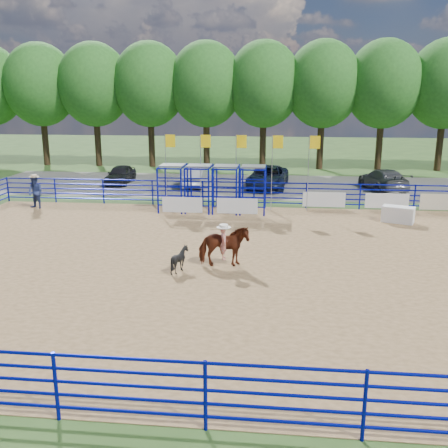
{
  "coord_description": "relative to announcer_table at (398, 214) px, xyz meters",
  "views": [
    {
      "loc": [
        1.24,
        -18.37,
        6.38
      ],
      "look_at": [
        -0.8,
        1.0,
        1.3
      ],
      "focal_mm": 40.0,
      "sensor_mm": 36.0,
      "label": 1
    }
  ],
  "objects": [
    {
      "name": "gravel_strip",
      "position": [
        -7.49,
        9.84,
        -0.43
      ],
      "size": [
        40.0,
        10.0,
        0.01
      ],
      "primitive_type": "cube",
      "color": "slate",
      "rests_on": "ground"
    },
    {
      "name": "ground",
      "position": [
        -7.49,
        -7.16,
        -0.43
      ],
      "size": [
        120.0,
        120.0,
        0.0
      ],
      "primitive_type": "plane",
      "color": "#395A24",
      "rests_on": "ground"
    },
    {
      "name": "car_c",
      "position": [
        -6.81,
        9.12,
        0.34
      ],
      "size": [
        3.05,
        5.69,
        1.52
      ],
      "primitive_type": "imported",
      "rotation": [
        0.0,
        0.0,
        -0.1
      ],
      "color": "black",
      "rests_on": "gravel_strip"
    },
    {
      "name": "announcer_table",
      "position": [
        0.0,
        0.0,
        0.0
      ],
      "size": [
        1.71,
        1.26,
        0.83
      ],
      "primitive_type": "cube",
      "rotation": [
        0.0,
        0.0,
        -0.39
      ],
      "color": "white",
      "rests_on": "arena_dirt"
    },
    {
      "name": "horse_and_rider",
      "position": [
        -8.14,
        -7.64,
        0.45
      ],
      "size": [
        1.99,
        1.11,
        2.28
      ],
      "color": "#5E2612",
      "rests_on": "arena_dirt"
    },
    {
      "name": "car_d",
      "position": [
        1.03,
        9.07,
        0.3
      ],
      "size": [
        3.02,
        5.31,
        1.45
      ],
      "primitive_type": "imported",
      "rotation": [
        0.0,
        0.0,
        3.35
      ],
      "color": "#565659",
      "rests_on": "gravel_strip"
    },
    {
      "name": "chute_assembly",
      "position": [
        -9.39,
        1.67,
        0.83
      ],
      "size": [
        19.32,
        2.41,
        4.2
      ],
      "color": "#070EA5",
      "rests_on": "ground"
    },
    {
      "name": "car_a",
      "position": [
        -17.59,
        9.71,
        0.25
      ],
      "size": [
        1.64,
        3.96,
        1.34
      ],
      "primitive_type": "imported",
      "rotation": [
        0.0,
        0.0,
        0.02
      ],
      "color": "black",
      "rests_on": "gravel_strip"
    },
    {
      "name": "spectator_cowboy",
      "position": [
        -19.89,
        1.17,
        0.55
      ],
      "size": [
        1.07,
        0.93,
        1.92
      ],
      "color": "navy",
      "rests_on": "arena_dirt"
    },
    {
      "name": "treeline",
      "position": [
        -7.49,
        18.84,
        7.1
      ],
      "size": [
        56.4,
        6.4,
        11.24
      ],
      "color": "#3F2B19",
      "rests_on": "ground"
    },
    {
      "name": "car_b",
      "position": [
        -12.0,
        9.1,
        0.26
      ],
      "size": [
        1.58,
        4.19,
        1.37
      ],
      "primitive_type": "imported",
      "rotation": [
        0.0,
        0.0,
        3.17
      ],
      "color": "#909398",
      "rests_on": "gravel_strip"
    },
    {
      "name": "calf",
      "position": [
        -9.7,
        -8.36,
        0.05
      ],
      "size": [
        1.08,
        1.03,
        0.93
      ],
      "primitive_type": "imported",
      "rotation": [
        0.0,
        0.0,
        1.99
      ],
      "color": "black",
      "rests_on": "arena_dirt"
    },
    {
      "name": "perimeter_fence",
      "position": [
        -7.49,
        -7.16,
        0.32
      ],
      "size": [
        30.1,
        20.1,
        1.5
      ],
      "color": "#070EA5",
      "rests_on": "ground"
    },
    {
      "name": "arena_dirt",
      "position": [
        -7.49,
        -7.16,
        -0.42
      ],
      "size": [
        30.0,
        20.0,
        0.02
      ],
      "primitive_type": "cube",
      "color": "#A07D50",
      "rests_on": "ground"
    }
  ]
}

